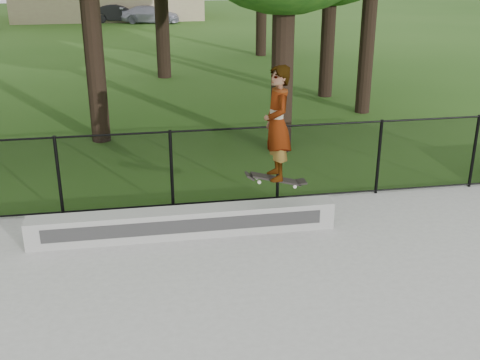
{
  "coord_description": "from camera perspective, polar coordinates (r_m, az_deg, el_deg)",
  "views": [
    {
      "loc": [
        -0.52,
        -4.46,
        4.67
      ],
      "look_at": [
        0.98,
        4.2,
        1.2
      ],
      "focal_mm": 45.0,
      "sensor_mm": 36.0,
      "label": 1
    }
  ],
  "objects": [
    {
      "name": "skater_airborne",
      "position": [
        9.61,
        3.54,
        5.22
      ],
      "size": [
        0.82,
        0.69,
        2.04
      ],
      "color": "black",
      "rests_on": "ground"
    },
    {
      "name": "car_b",
      "position": [
        39.95,
        -11.33,
        15.25
      ],
      "size": [
        3.24,
        1.77,
        1.11
      ],
      "primitive_type": "imported",
      "rotation": [
        0.0,
        0.0,
        1.37
      ],
      "color": "black",
      "rests_on": "ground"
    },
    {
      "name": "chainlink_fence",
      "position": [
        11.06,
        -6.51,
        1.0
      ],
      "size": [
        16.06,
        0.06,
        1.5
      ],
      "color": "black",
      "rests_on": "concrete_slab"
    },
    {
      "name": "car_c",
      "position": [
        39.31,
        -8.49,
        15.27
      ],
      "size": [
        3.52,
        2.06,
        1.04
      ],
      "primitive_type": "imported",
      "rotation": [
        0.0,
        0.0,
        1.38
      ],
      "color": "#A9A7BE",
      "rests_on": "ground"
    },
    {
      "name": "grind_ledge",
      "position": [
        10.17,
        -5.33,
        -4.03
      ],
      "size": [
        5.13,
        0.4,
        0.47
      ],
      "primitive_type": "cube",
      "color": "#A1A19C",
      "rests_on": "concrete_slab"
    }
  ]
}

